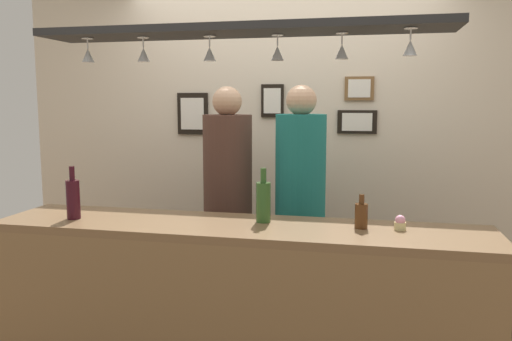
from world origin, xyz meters
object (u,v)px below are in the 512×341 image
at_px(bottle_wine_dark_red, 73,198).
at_px(cupcake, 400,223).
at_px(person_middle_teal_shirt, 300,187).
at_px(bottle_beer_brown_stubby, 361,215).
at_px(bottle_champagne_green, 263,201).
at_px(picture_frame_crest, 272,101).
at_px(picture_frame_upper_small, 359,88).
at_px(picture_frame_caricature, 193,114).
at_px(person_left_brown_shirt, 228,185).
at_px(picture_frame_lower_pair, 357,122).

height_order(bottle_wine_dark_red, cupcake, bottle_wine_dark_red).
relative_size(person_middle_teal_shirt, bottle_beer_brown_stubby, 9.63).
relative_size(bottle_champagne_green, picture_frame_crest, 1.15).
distance_m(bottle_wine_dark_red, picture_frame_crest, 1.80).
height_order(cupcake, picture_frame_crest, picture_frame_crest).
height_order(cupcake, picture_frame_upper_small, picture_frame_upper_small).
distance_m(bottle_champagne_green, picture_frame_caricature, 1.64).
bearing_deg(bottle_champagne_green, picture_frame_caricature, 123.38).
xyz_separation_m(bottle_beer_brown_stubby, picture_frame_caricature, (-1.40, 1.35, 0.49)).
distance_m(bottle_beer_brown_stubby, cupcake, 0.20).
height_order(person_left_brown_shirt, bottle_beer_brown_stubby, person_left_brown_shirt).
bearing_deg(bottle_wine_dark_red, picture_frame_crest, 59.60).
height_order(person_middle_teal_shirt, picture_frame_crest, picture_frame_crest).
bearing_deg(picture_frame_caricature, person_left_brown_shirt, -53.02).
bearing_deg(picture_frame_caricature, picture_frame_lower_pair, 0.00).
bearing_deg(picture_frame_lower_pair, picture_frame_crest, 180.00).
bearing_deg(picture_frame_caricature, person_middle_teal_shirt, -32.55).
distance_m(person_middle_teal_shirt, picture_frame_upper_small, 0.99).
xyz_separation_m(person_middle_teal_shirt, picture_frame_crest, (-0.31, 0.63, 0.58)).
relative_size(bottle_wine_dark_red, picture_frame_crest, 1.15).
xyz_separation_m(bottle_champagne_green, picture_frame_lower_pair, (0.46, 1.32, 0.39)).
xyz_separation_m(bottle_wine_dark_red, bottle_champagne_green, (1.07, 0.15, 0.00)).
bearing_deg(picture_frame_caricature, bottle_beer_brown_stubby, -43.89).
xyz_separation_m(bottle_wine_dark_red, cupcake, (1.80, 0.14, -0.08)).
distance_m(picture_frame_lower_pair, picture_frame_crest, 0.68).
distance_m(person_left_brown_shirt, picture_frame_caricature, 0.92).
bearing_deg(picture_frame_upper_small, bottle_wine_dark_red, -136.23).
bearing_deg(bottle_wine_dark_red, person_left_brown_shirt, 51.73).
bearing_deg(bottle_beer_brown_stubby, picture_frame_upper_small, 92.43).
height_order(picture_frame_lower_pair, picture_frame_crest, picture_frame_crest).
bearing_deg(picture_frame_caricature, cupcake, -39.97).
distance_m(person_middle_teal_shirt, cupcake, 0.94).
bearing_deg(picture_frame_lower_pair, person_left_brown_shirt, -143.92).
bearing_deg(picture_frame_upper_small, picture_frame_lower_pair, 180.00).
bearing_deg(bottle_champagne_green, cupcake, -1.46).
xyz_separation_m(bottle_beer_brown_stubby, picture_frame_lower_pair, (-0.07, 1.35, 0.43)).
distance_m(person_left_brown_shirt, bottle_wine_dark_red, 1.08).
xyz_separation_m(person_middle_teal_shirt, picture_frame_lower_pair, (0.35, 0.63, 0.42)).
distance_m(bottle_wine_dark_red, bottle_beer_brown_stubby, 1.60).
bearing_deg(person_middle_teal_shirt, picture_frame_lower_pair, 60.80).
bearing_deg(bottle_wine_dark_red, bottle_champagne_green, 8.21).
xyz_separation_m(bottle_beer_brown_stubby, picture_frame_crest, (-0.73, 1.35, 0.60)).
xyz_separation_m(cupcake, picture_frame_crest, (-0.93, 1.34, 0.63)).
bearing_deg(bottle_wine_dark_red, person_middle_teal_shirt, 35.72).
bearing_deg(cupcake, person_left_brown_shirt, 147.67).
height_order(person_left_brown_shirt, picture_frame_crest, picture_frame_crest).
relative_size(person_left_brown_shirt, bottle_beer_brown_stubby, 9.59).
bearing_deg(person_middle_teal_shirt, bottle_wine_dark_red, -144.28).
height_order(bottle_beer_brown_stubby, picture_frame_lower_pair, picture_frame_lower_pair).
distance_m(bottle_beer_brown_stubby, bottle_champagne_green, 0.53).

